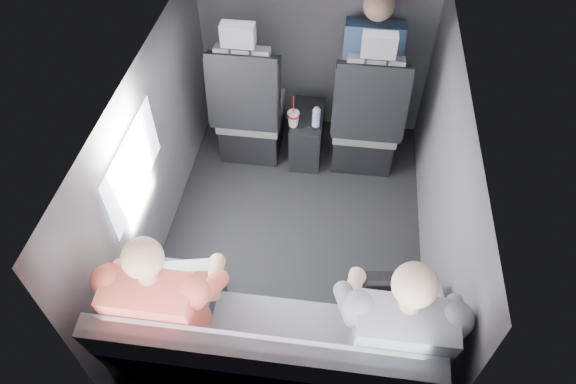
# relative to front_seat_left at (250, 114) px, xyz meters

# --- Properties ---
(floor) EXTENTS (2.60, 2.60, 0.00)m
(floor) POSITION_rel_front_seat_left_xyz_m (0.45, -0.84, -0.40)
(floor) COLOR black
(floor) RESTS_ON ground
(ceiling) EXTENTS (2.60, 2.60, 0.00)m
(ceiling) POSITION_rel_front_seat_left_xyz_m (0.45, -0.84, 0.95)
(ceiling) COLOR #B2B2AD
(ceiling) RESTS_ON panel_back
(panel_left) EXTENTS (0.02, 2.60, 1.35)m
(panel_left) POSITION_rel_front_seat_left_xyz_m (-0.45, -0.84, 0.27)
(panel_left) COLOR #56565B
(panel_left) RESTS_ON floor
(panel_right) EXTENTS (0.02, 2.60, 1.35)m
(panel_right) POSITION_rel_front_seat_left_xyz_m (1.35, -0.84, 0.27)
(panel_right) COLOR #56565B
(panel_right) RESTS_ON floor
(panel_front) EXTENTS (1.80, 0.02, 1.35)m
(panel_front) POSITION_rel_front_seat_left_xyz_m (0.45, 0.46, 0.27)
(panel_front) COLOR #56565B
(panel_front) RESTS_ON floor
(panel_back) EXTENTS (1.80, 0.02, 1.35)m
(panel_back) POSITION_rel_front_seat_left_xyz_m (0.45, -2.14, 0.27)
(panel_back) COLOR #56565B
(panel_back) RESTS_ON floor
(side_window) EXTENTS (0.02, 0.75, 0.42)m
(side_window) POSITION_rel_front_seat_left_xyz_m (-0.43, -1.14, 0.50)
(side_window) COLOR white
(side_window) RESTS_ON panel_left
(seatbelt) EXTENTS (0.35, 0.11, 0.59)m
(seatbelt) POSITION_rel_front_seat_left_xyz_m (0.90, -0.17, 0.40)
(seatbelt) COLOR black
(seatbelt) RESTS_ON front_seat_right
(front_seat_left) EXTENTS (0.52, 0.58, 1.26)m
(front_seat_left) POSITION_rel_front_seat_left_xyz_m (0.00, 0.00, 0.00)
(front_seat_left) COLOR black
(front_seat_left) RESTS_ON floor
(front_seat_right) EXTENTS (0.52, 0.58, 1.26)m
(front_seat_right) POSITION_rel_front_seat_left_xyz_m (0.90, 0.00, 0.00)
(front_seat_right) COLOR black
(front_seat_right) RESTS_ON floor
(center_console) EXTENTS (0.24, 0.48, 0.41)m
(center_console) POSITION_rel_front_seat_left_xyz_m (0.45, 0.04, -0.20)
(center_console) COLOR black
(center_console) RESTS_ON floor
(rear_bench) EXTENTS (1.60, 0.57, 0.92)m
(rear_bench) POSITION_rel_front_seat_left_xyz_m (0.45, -1.90, -0.09)
(rear_bench) COLOR #5C5C61
(rear_bench) RESTS_ON floor
(soda_cup) EXTENTS (0.09, 0.09, 0.27)m
(soda_cup) POSITION_rel_front_seat_left_xyz_m (0.35, -0.09, 0.07)
(soda_cup) COLOR white
(soda_cup) RESTS_ON center_console
(water_bottle) EXTENTS (0.06, 0.06, 0.17)m
(water_bottle) POSITION_rel_front_seat_left_xyz_m (0.52, -0.08, 0.08)
(water_bottle) COLOR #ADD2EA
(water_bottle) RESTS_ON center_console
(laptop_white) EXTENTS (0.34, 0.34, 0.23)m
(laptop_white) POSITION_rel_front_seat_left_xyz_m (-0.02, -1.68, 0.23)
(laptop_white) COLOR silver
(laptop_white) RESTS_ON passenger_rear_left
(laptop_black) EXTENTS (0.34, 0.32, 0.23)m
(laptop_black) POSITION_rel_front_seat_left_xyz_m (1.07, -1.62, 0.23)
(laptop_black) COLOR black
(laptop_black) RESTS_ON passenger_rear_right
(passenger_rear_left) EXTENTS (0.52, 0.64, 1.25)m
(passenger_rear_left) POSITION_rel_front_seat_left_xyz_m (-0.07, -1.81, 0.24)
(passenger_rear_left) COLOR #323237
(passenger_rear_left) RESTS_ON rear_bench
(passenger_rear_right) EXTENTS (0.54, 0.65, 1.28)m
(passenger_rear_right) POSITION_rel_front_seat_left_xyz_m (1.06, -1.81, 0.25)
(passenger_rear_right) COLOR navy
(passenger_rear_right) RESTS_ON rear_bench
(passenger_front_right) EXTENTS (0.43, 0.43, 0.90)m
(passenger_front_right) POSITION_rel_front_seat_left_xyz_m (0.89, 0.26, 0.36)
(passenger_front_right) COLOR navy
(passenger_front_right) RESTS_ON front_seat_right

